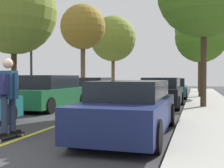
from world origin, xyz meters
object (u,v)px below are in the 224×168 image
Objects in this scene: street_tree_left_nearest at (14,11)px; parked_car_left_far at (95,89)px; street_tree_left_far at (113,39)px; street_tree_right_far at (200,29)px; parked_car_right_nearest at (131,108)px; parked_car_right_near at (162,93)px; parked_car_left_near at (50,92)px; streetlamp at (31,44)px; street_tree_right_near at (201,37)px; parked_car_right_far at (172,88)px; street_tree_left_near at (83,27)px; skateboard at (9,135)px; skateboarder at (7,92)px.

parked_car_left_far is at bearing 72.76° from street_tree_left_nearest.
street_tree_right_far reaches higher than street_tree_left_far.
parked_car_right_near is (0.00, 6.64, 0.03)m from parked_car_right_nearest.
street_tree_left_far is (-6.53, 21.15, 4.59)m from parked_car_right_nearest.
streetlamp is (-1.75, 1.31, 2.33)m from parked_car_left_near.
street_tree_right_near is (6.53, 8.05, 3.27)m from parked_car_left_near.
parked_car_left_near is 5.93m from parked_car_left_far.
street_tree_left_far is at bearing 99.82° from parked_car_left_far.
street_tree_left_far is 8.51m from street_tree_right_far.
streetlamp reaches higher than parked_car_right_nearest.
streetlamp is at bearing -132.08° from parked_car_right_far.
street_tree_left_near reaches higher than parked_car_left_far.
street_tree_left_nearest is at bearing 123.99° from skateboard.
skateboard is 1.00m from skateboarder.
skateboarder is (3.95, -14.34, -3.98)m from street_tree_left_near.
street_tree_left_near is at bearing 105.44° from skateboard.
street_tree_left_far is 23.17m from skateboarder.
parked_car_left_near reaches higher than parked_car_right_far.
street_tree_right_far is at bearing 60.90° from street_tree_left_nearest.
street_tree_left_near is at bearing 116.59° from parked_car_right_nearest.
skateboarder is (3.86, -7.20, -1.97)m from streetlamp.
street_tree_left_far is (-6.53, 14.51, 4.57)m from parked_car_right_near.
parked_car_right_nearest is at bearing -98.28° from street_tree_right_near.
parked_car_right_nearest is 6.64m from parked_car_right_near.
skateboarder reaches higher than parked_car_left_far.
parked_car_right_far is 9.90m from streetlamp.
parked_car_left_near reaches higher than parked_car_right_near.
parked_car_left_near reaches higher than parked_car_right_nearest.
parked_car_right_far is 11.31m from street_tree_left_nearest.
streetlamp is at bearing -110.74° from parked_car_left_far.
skateboarder is at bearing -80.03° from street_tree_left_far.
street_tree_right_far is 21.86m from skateboarder.
streetlamp reaches higher than skateboard.
street_tree_left_nearest is 0.85× the size of street_tree_left_far.
parked_car_left_far is at bearing 140.38° from parked_car_right_near.
street_tree_left_nearest is at bearing 179.98° from parked_car_left_near.
street_tree_left_far is at bearing 90.34° from streetlamp.
street_tree_left_nearest is at bearing -90.00° from street_tree_left_far.
street_tree_left_nearest reaches higher than parked_car_left_near.
street_tree_right_far is (6.53, 9.11, 4.92)m from parked_car_left_far.
skateboarder is (3.95, -22.45, -4.16)m from street_tree_left_far.
parked_car_left_far reaches higher than parked_car_right_nearest.
parked_car_right_far is at bearing -51.21° from street_tree_left_far.
skateboarder is (-2.58, -1.30, 0.43)m from parked_car_right_nearest.
street_tree_left_nearest is 0.82× the size of street_tree_right_far.
skateboard is (-2.58, -7.91, -0.59)m from parked_car_right_near.
parked_car_left_near is at bearing -0.02° from street_tree_left_nearest.
parked_car_left_far is at bearing 69.26° from streetlamp.
street_tree_right_far is 16.23m from streetlamp.
skateboarder is at bearing -153.25° from parked_car_right_nearest.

